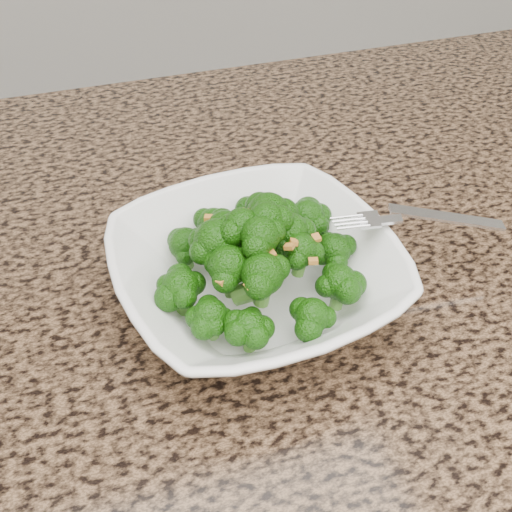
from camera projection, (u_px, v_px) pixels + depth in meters
name	position (u px, v px, depth m)	size (l,w,h in m)	color
granite_counter	(129.00, 398.00, 0.51)	(1.64, 1.04, 0.03)	brown
bowl	(256.00, 274.00, 0.55)	(0.24, 0.24, 0.06)	white
broccoli_pile	(256.00, 217.00, 0.51)	(0.21, 0.21, 0.07)	#175009
garlic_topping	(256.00, 180.00, 0.49)	(0.13, 0.13, 0.01)	orange
fork	(393.00, 219.00, 0.55)	(0.18, 0.03, 0.01)	silver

